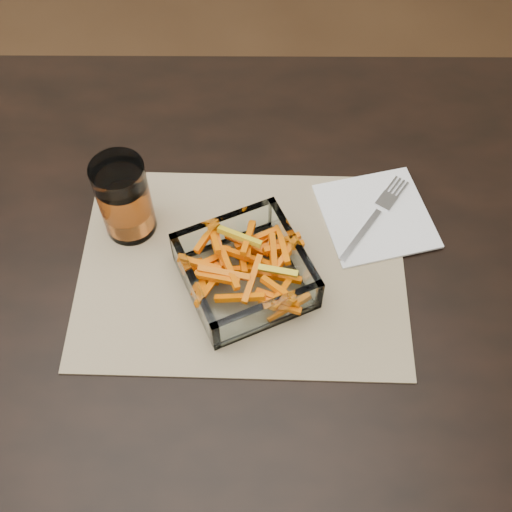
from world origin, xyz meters
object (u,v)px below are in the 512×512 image
object	(u,v)px
glass_bowl	(245,273)
fork	(375,215)
tumbler	(125,200)
dining_table	(138,305)

from	to	relation	value
glass_bowl	fork	distance (m)	0.22
tumbler	fork	world-z (taller)	tumbler
dining_table	tumbler	size ratio (longest dim) A/B	12.54
glass_bowl	tumbler	world-z (taller)	tumbler
fork	dining_table	bearing A→B (deg)	-129.37
fork	glass_bowl	bearing A→B (deg)	-114.54
glass_bowl	fork	world-z (taller)	glass_bowl
dining_table	tumbler	xyz separation A→B (m)	(-0.00, 0.08, 0.15)
dining_table	glass_bowl	xyz separation A→B (m)	(0.16, -0.01, 0.12)
tumbler	glass_bowl	bearing A→B (deg)	-29.72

